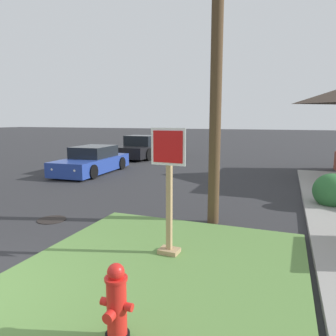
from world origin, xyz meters
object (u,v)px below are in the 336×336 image
stop_sign (169,196)px  fire_hydrant (117,305)px  pickup_truck_black (146,148)px  parked_sedan_blue (92,161)px  manhole_cover (52,220)px  utility_pole (217,31)px

stop_sign → fire_hydrant: bearing=-83.5°
fire_hydrant → pickup_truck_black: size_ratio=0.16×
stop_sign → parked_sedan_blue: size_ratio=0.50×
manhole_cover → parked_sedan_blue: parked_sedan_blue is taller
parked_sedan_blue → stop_sign: bearing=-48.2°
fire_hydrant → pickup_truck_black: 17.83m
utility_pole → stop_sign: bearing=-98.2°
stop_sign → pickup_truck_black: size_ratio=0.41×
parked_sedan_blue → pickup_truck_black: 6.53m
fire_hydrant → utility_pole: (0.05, 4.58, 3.96)m
stop_sign → parked_sedan_blue: stop_sign is taller
utility_pole → manhole_cover: bearing=-162.1°
manhole_cover → pickup_truck_black: (-3.34, 13.00, 0.61)m
parked_sedan_blue → utility_pole: 9.56m
stop_sign → manhole_cover: stop_sign is taller
manhole_cover → fire_hydrant: bearing=-41.5°
fire_hydrant → utility_pole: utility_pole is taller
fire_hydrant → pickup_truck_black: (-7.13, 16.34, 0.11)m
stop_sign → manhole_cover: bearing=164.3°
manhole_cover → parked_sedan_blue: (-3.14, 6.47, 0.53)m
fire_hydrant → stop_sign: 2.46m
stop_sign → manhole_cover: 3.83m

